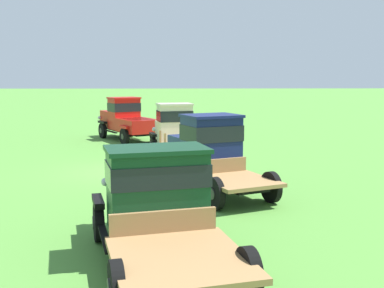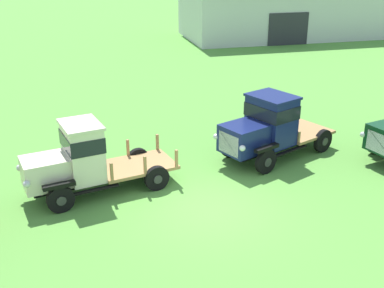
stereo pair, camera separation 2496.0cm
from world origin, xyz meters
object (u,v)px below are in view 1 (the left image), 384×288
vintage_truck_second_in_line (174,130)px  vintage_truck_midrow_center (209,151)px  vintage_truck_far_side (155,198)px  vintage_truck_foreground_near (126,119)px

vintage_truck_second_in_line → vintage_truck_midrow_center: bearing=9.6°
vintage_truck_far_side → vintage_truck_second_in_line: bearing=178.6°
vintage_truck_foreground_near → vintage_truck_far_side: vintage_truck_foreground_near is taller
vintage_truck_second_in_line → vintage_truck_midrow_center: 6.45m
vintage_truck_second_in_line → vintage_truck_far_side: bearing=-1.4°
vintage_truck_second_in_line → vintage_truck_midrow_center: size_ratio=0.99×
vintage_truck_foreground_near → vintage_truck_midrow_center: 12.23m
vintage_truck_midrow_center → vintage_truck_foreground_near: bearing=-162.3°
vintage_truck_foreground_near → vintage_truck_midrow_center: (11.65, 3.71, 0.08)m
vintage_truck_midrow_center → vintage_truck_far_side: 5.33m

